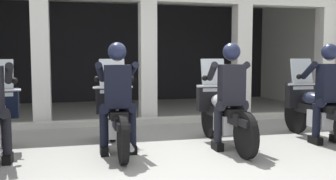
% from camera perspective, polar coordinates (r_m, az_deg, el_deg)
% --- Properties ---
extents(ground_plane, '(80.00, 80.00, 0.00)m').
position_cam_1_polar(ground_plane, '(8.55, -4.19, -4.28)').
color(ground_plane, gray).
extents(station_building, '(9.89, 4.36, 3.14)m').
position_cam_1_polar(station_building, '(10.45, -5.36, 8.36)').
color(station_building, black).
rests_on(station_building, ground).
extents(kerb_strip, '(9.39, 0.24, 0.12)m').
position_cam_1_polar(kerb_strip, '(7.93, -2.32, -4.58)').
color(kerb_strip, '#B7B5AD').
rests_on(kerb_strip, ground).
extents(motorcycle_center_left, '(0.62, 2.04, 1.35)m').
position_cam_1_polar(motorcycle_center_left, '(5.76, -7.79, -3.87)').
color(motorcycle_center_left, black).
rests_on(motorcycle_center_left, ground).
extents(police_officer_center_left, '(0.63, 0.61, 1.58)m').
position_cam_1_polar(police_officer_center_left, '(5.43, -7.54, 0.24)').
color(police_officer_center_left, black).
rests_on(police_officer_center_left, ground).
extents(motorcycle_center_right, '(0.62, 2.04, 1.35)m').
position_cam_1_polar(motorcycle_center_right, '(6.03, 8.19, -3.47)').
color(motorcycle_center_right, black).
rests_on(motorcycle_center_right, ground).
extents(police_officer_center_right, '(0.63, 0.61, 1.58)m').
position_cam_1_polar(police_officer_center_right, '(5.72, 9.31, 0.47)').
color(police_officer_center_right, black).
rests_on(police_officer_center_right, ground).
extents(motorcycle_far_right, '(0.62, 2.04, 1.35)m').
position_cam_1_polar(motorcycle_far_right, '(6.82, 21.20, -2.77)').
color(motorcycle_far_right, black).
rests_on(motorcycle_far_right, ground).
extents(police_officer_far_right, '(0.63, 0.61, 1.58)m').
position_cam_1_polar(police_officer_far_right, '(6.55, 22.75, 0.72)').
color(police_officer_far_right, black).
rests_on(police_officer_far_right, ground).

